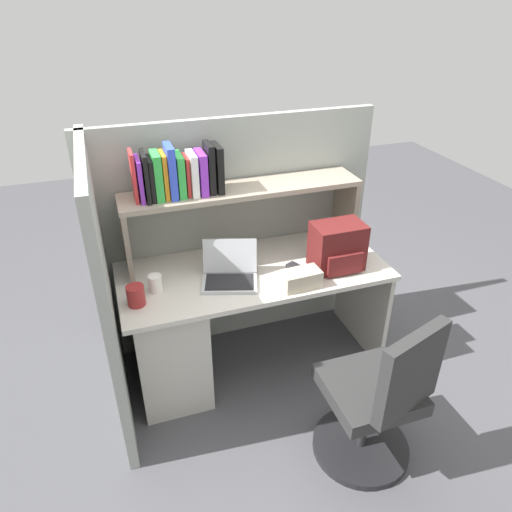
# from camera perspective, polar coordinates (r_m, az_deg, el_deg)

# --- Properties ---
(ground_plane) EXTENTS (8.00, 8.00, 0.00)m
(ground_plane) POSITION_cam_1_polar(r_m,az_deg,el_deg) (3.30, -0.28, -12.45)
(ground_plane) COLOR #4C4C51
(desk) EXTENTS (1.60, 0.70, 0.73)m
(desk) POSITION_cam_1_polar(r_m,az_deg,el_deg) (2.97, -7.53, -8.22)
(desk) COLOR beige
(desk) RESTS_ON ground_plane
(cubicle_partition_rear) EXTENTS (1.84, 0.05, 1.55)m
(cubicle_partition_rear) POSITION_cam_1_polar(r_m,az_deg,el_deg) (3.15, -2.50, 2.54)
(cubicle_partition_rear) COLOR #939991
(cubicle_partition_rear) RESTS_ON ground_plane
(cubicle_partition_left) EXTENTS (0.05, 1.06, 1.55)m
(cubicle_partition_left) POSITION_cam_1_polar(r_m,az_deg,el_deg) (2.69, -17.49, -4.28)
(cubicle_partition_left) COLOR #939991
(cubicle_partition_left) RESTS_ON ground_plane
(overhead_hutch) EXTENTS (1.44, 0.28, 0.45)m
(overhead_hutch) POSITION_cam_1_polar(r_m,az_deg,el_deg) (2.86, -1.61, 6.42)
(overhead_hutch) COLOR gray
(overhead_hutch) RESTS_ON desk
(reference_books_on_shelf) EXTENTS (0.49, 0.19, 0.29)m
(reference_books_on_shelf) POSITION_cam_1_polar(r_m,az_deg,el_deg) (2.70, -9.31, 9.72)
(reference_books_on_shelf) COLOR red
(reference_books_on_shelf) RESTS_ON overhead_hutch
(laptop) EXTENTS (0.37, 0.34, 0.22)m
(laptop) POSITION_cam_1_polar(r_m,az_deg,el_deg) (2.73, -3.16, -2.00)
(laptop) COLOR #B7BABF
(laptop) RESTS_ON desk
(backpack) EXTENTS (0.30, 0.23, 0.28)m
(backpack) POSITION_cam_1_polar(r_m,az_deg,el_deg) (2.85, 9.74, 1.06)
(backpack) COLOR #591919
(backpack) RESTS_ON desk
(computer_mouse) EXTENTS (0.10, 0.12, 0.03)m
(computer_mouse) POSITION_cam_1_polar(r_m,az_deg,el_deg) (2.85, 4.74, -1.45)
(computer_mouse) COLOR #262628
(computer_mouse) RESTS_ON desk
(paper_cup) EXTENTS (0.08, 0.08, 0.10)m
(paper_cup) POSITION_cam_1_polar(r_m,az_deg,el_deg) (2.70, -11.96, -3.21)
(paper_cup) COLOR white
(paper_cup) RESTS_ON desk
(tissue_box) EXTENTS (0.23, 0.13, 0.10)m
(tissue_box) POSITION_cam_1_polar(r_m,az_deg,el_deg) (2.69, 5.39, -2.74)
(tissue_box) COLOR #BFB299
(tissue_box) RESTS_ON desk
(snack_canister) EXTENTS (0.10, 0.10, 0.11)m
(snack_canister) POSITION_cam_1_polar(r_m,az_deg,el_deg) (2.61, -14.19, -4.61)
(snack_canister) COLOR maroon
(snack_canister) RESTS_ON desk
(office_chair) EXTENTS (0.52, 0.54, 0.93)m
(office_chair) POSITION_cam_1_polar(r_m,az_deg,el_deg) (2.57, 14.25, -16.75)
(office_chair) COLOR black
(office_chair) RESTS_ON ground_plane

